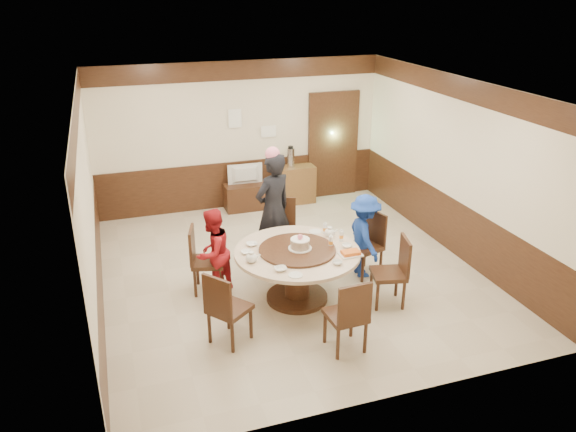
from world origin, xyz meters
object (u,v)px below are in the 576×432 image
object	(u,v)px
person_red	(213,252)
thermos	(291,158)
shrimp_platter	(351,253)
person_blue	(364,236)
banquet_table	(297,265)
side_cabinet	(294,185)
birthday_cake	(300,244)
person_standing	(273,210)
television	(246,175)
tv_stand	(246,196)

from	to	relation	value
person_red	thermos	world-z (taller)	person_red
shrimp_platter	person_blue	bearing A→B (deg)	52.51
banquet_table	side_cabinet	distance (m)	3.75
birthday_cake	side_cabinet	distance (m)	3.77
person_blue	person_standing	bearing A→B (deg)	59.90
banquet_table	shrimp_platter	distance (m)	0.76
shrimp_platter	thermos	world-z (taller)	thermos
birthday_cake	television	world-z (taller)	birthday_cake
person_red	television	bearing A→B (deg)	-154.59
person_blue	side_cabinet	bearing A→B (deg)	3.71
shrimp_platter	television	bearing A→B (deg)	96.53
banquet_table	birthday_cake	world-z (taller)	birthday_cake
person_standing	person_blue	size ratio (longest dim) A/B	1.42
person_standing	thermos	bearing A→B (deg)	-138.08
television	tv_stand	bearing A→B (deg)	-0.00
birthday_cake	television	xyz separation A→B (m)	(0.15, 3.53, -0.16)
person_blue	birthday_cake	size ratio (longest dim) A/B	3.97
birthday_cake	side_cabinet	size ratio (longest dim) A/B	0.40
banquet_table	person_standing	xyz separation A→B (m)	(0.01, 1.15, 0.37)
person_red	thermos	bearing A→B (deg)	-167.59
person_red	side_cabinet	bearing A→B (deg)	-168.53
banquet_table	television	bearing A→B (deg)	87.02
person_blue	side_cabinet	world-z (taller)	person_blue
tv_stand	side_cabinet	distance (m)	1.00
person_blue	birthday_cake	bearing A→B (deg)	111.79
television	shrimp_platter	bearing A→B (deg)	97.94
person_standing	birthday_cake	xyz separation A→B (m)	(0.03, -1.16, -0.05)
person_blue	tv_stand	bearing A→B (deg)	21.14
banquet_table	person_standing	size ratio (longest dim) A/B	0.95
person_standing	banquet_table	bearing A→B (deg)	65.71
shrimp_platter	tv_stand	bearing A→B (deg)	96.53
birthday_cake	person_blue	bearing A→B (deg)	18.22
tv_stand	thermos	distance (m)	1.15
side_cabinet	person_red	bearing A→B (deg)	-126.48
birthday_cake	tv_stand	size ratio (longest dim) A/B	0.38
person_red	tv_stand	distance (m)	3.26
person_blue	tv_stand	size ratio (longest dim) A/B	1.50
birthday_cake	side_cabinet	bearing A→B (deg)	72.28
banquet_table	person_red	distance (m)	1.19
banquet_table	birthday_cake	bearing A→B (deg)	-10.36
person_red	tv_stand	world-z (taller)	person_red
side_cabinet	television	bearing A→B (deg)	-178.27
person_standing	birthday_cake	world-z (taller)	person_standing
shrimp_platter	birthday_cake	bearing A→B (deg)	149.67
birthday_cake	shrimp_platter	bearing A→B (deg)	-30.33
banquet_table	thermos	size ratio (longest dim) A/B	4.50
television	thermos	size ratio (longest dim) A/B	1.78
birthday_cake	thermos	distance (m)	3.72
person_red	shrimp_platter	xyz separation A→B (m)	(1.68, -0.89, 0.14)
person_standing	television	size ratio (longest dim) A/B	2.67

